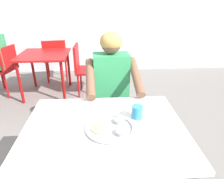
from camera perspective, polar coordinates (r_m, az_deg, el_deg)
The scene contains 9 objects.
table_foreground at distance 1.36m, azimuth -2.18°, elevation -13.46°, with size 1.05×0.82×0.74m.
thali_tray at distance 1.28m, azimuth -0.55°, elevation -11.06°, with size 0.31×0.31×0.03m.
drinking_cup at distance 1.38m, azimuth 7.33°, elevation -6.37°, with size 0.08×0.08×0.09m.
chair_foreground at distance 2.18m, azimuth -0.55°, elevation -2.45°, with size 0.45×0.46×0.86m.
diner_foreground at distance 1.88m, azimuth 0.06°, elevation 0.82°, with size 0.51×0.57×1.24m.
table_background_red at distance 3.39m, azimuth -19.02°, elevation 8.25°, with size 0.76×0.78×0.70m.
chair_red_left at distance 3.68m, azimuth -28.74°, elevation 5.81°, with size 0.48×0.48×0.82m.
chair_red_right at distance 3.31m, azimuth -8.11°, elevation 6.65°, with size 0.44×0.44×0.83m.
chair_red_far at distance 3.94m, azimuth -16.09°, elevation 9.06°, with size 0.49×0.46×0.82m.
Camera 1 is at (0.08, -1.06, 1.50)m, focal length 31.53 mm.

